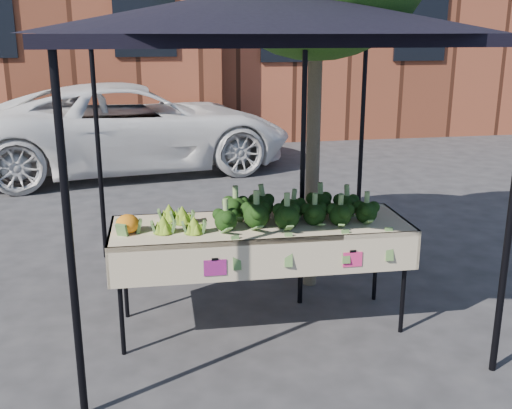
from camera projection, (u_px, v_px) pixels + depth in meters
name	position (u px, v px, depth m)	size (l,w,h in m)	color
ground	(233.00, 331.00, 5.02)	(90.00, 90.00, 0.00)	#2A2A2C
table	(261.00, 275.00, 5.01)	(2.42, 0.87, 0.90)	beige
canopy	(261.00, 155.00, 5.18)	(3.16, 3.16, 2.74)	black
broccoli_heap	(293.00, 205.00, 4.93)	(1.36, 0.56, 0.25)	black
romanesco_cluster	(177.00, 215.00, 4.77)	(0.42, 0.56, 0.19)	#92B42D
cauliflower_pair	(127.00, 222.00, 4.63)	(0.19, 0.19, 0.17)	orange
vehicle	(127.00, 8.00, 10.07)	(2.54, 1.53, 5.52)	white
street_tree	(315.00, 91.00, 5.45)	(1.91, 1.91, 3.75)	#1E4C14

